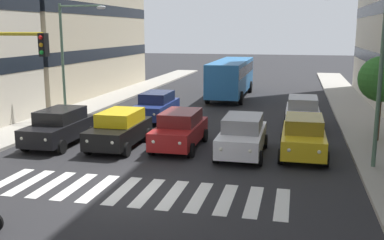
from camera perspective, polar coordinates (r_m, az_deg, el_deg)
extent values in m
plane|color=#262628|center=(15.66, -7.24, -8.99)|extent=(180.00, 180.00, 0.00)
cube|color=black|center=(41.77, -18.10, 8.18)|extent=(11.75, 19.05, 0.90)
cube|color=black|center=(41.76, -18.40, 13.00)|extent=(11.75, 19.05, 0.90)
cube|color=silver|center=(14.77, 11.40, -10.40)|extent=(0.45, 2.80, 0.01)
cube|color=silver|center=(14.82, 7.86, -10.21)|extent=(0.45, 2.80, 0.01)
cube|color=silver|center=(14.91, 4.37, -9.98)|extent=(0.45, 2.80, 0.01)
cube|color=silver|center=(15.06, 0.93, -9.73)|extent=(0.45, 2.80, 0.01)
cube|color=silver|center=(15.27, -2.41, -9.44)|extent=(0.45, 2.80, 0.01)
cube|color=silver|center=(15.52, -5.66, -9.14)|extent=(0.45, 2.80, 0.01)
cube|color=silver|center=(15.82, -8.78, -8.82)|extent=(0.45, 2.80, 0.01)
cube|color=silver|center=(16.16, -11.78, -8.48)|extent=(0.45, 2.80, 0.01)
cube|color=silver|center=(16.55, -14.64, -8.14)|extent=(0.45, 2.80, 0.01)
cube|color=silver|center=(16.97, -17.36, -7.80)|extent=(0.45, 2.80, 0.01)
cube|color=silver|center=(17.43, -19.93, -7.46)|extent=(0.45, 2.80, 0.01)
cube|color=silver|center=(17.93, -22.37, -7.12)|extent=(0.45, 2.80, 0.01)
cube|color=gold|center=(20.18, 13.96, -2.46)|extent=(1.80, 4.40, 0.80)
cube|color=olive|center=(20.22, 14.05, -0.41)|extent=(1.58, 2.46, 0.60)
cylinder|color=black|center=(18.92, 16.68, -4.79)|extent=(0.22, 0.64, 0.64)
cylinder|color=black|center=(18.88, 11.21, -4.55)|extent=(0.22, 0.64, 0.64)
cylinder|color=black|center=(21.72, 16.25, -2.70)|extent=(0.22, 0.64, 0.64)
cylinder|color=black|center=(21.69, 11.50, -2.49)|extent=(0.22, 0.64, 0.64)
sphere|color=white|center=(18.10, 15.87, -3.89)|extent=(0.18, 0.18, 0.18)
sphere|color=white|center=(18.07, 12.21, -3.73)|extent=(0.18, 0.18, 0.18)
cube|color=silver|center=(19.82, 6.39, -2.44)|extent=(1.80, 4.40, 0.80)
cube|color=gray|center=(19.86, 6.50, -0.35)|extent=(1.58, 2.46, 0.60)
cylinder|color=black|center=(18.45, 8.61, -4.84)|extent=(0.22, 0.64, 0.64)
cylinder|color=black|center=(18.66, 3.07, -4.53)|extent=(0.22, 0.64, 0.64)
cylinder|color=black|center=(21.25, 9.25, -2.69)|extent=(0.22, 0.64, 0.64)
cylinder|color=black|center=(21.43, 4.44, -2.46)|extent=(0.22, 0.64, 0.64)
sphere|color=white|center=(17.67, 7.42, -3.91)|extent=(0.18, 0.18, 0.18)
sphere|color=white|center=(17.82, 3.72, -3.71)|extent=(0.18, 0.18, 0.18)
cube|color=maroon|center=(20.90, -1.58, -1.65)|extent=(1.80, 4.40, 0.80)
cube|color=maroon|center=(20.95, -1.45, 0.33)|extent=(1.58, 2.46, 0.60)
cylinder|color=black|center=(19.42, -0.09, -3.88)|extent=(0.22, 0.64, 0.64)
cylinder|color=black|center=(19.90, -5.15, -3.55)|extent=(0.22, 0.64, 0.64)
cylinder|color=black|center=(22.17, 1.63, -1.96)|extent=(0.22, 0.64, 0.64)
cylinder|color=black|center=(22.59, -2.85, -1.72)|extent=(0.22, 0.64, 0.64)
sphere|color=white|center=(18.72, -1.55, -2.95)|extent=(0.18, 0.18, 0.18)
sphere|color=white|center=(19.04, -4.91, -2.74)|extent=(0.18, 0.18, 0.18)
cube|color=black|center=(21.26, -9.22, -1.57)|extent=(1.80, 4.40, 0.80)
cube|color=yellow|center=(21.30, -9.07, 0.38)|extent=(1.58, 2.46, 0.60)
cylinder|color=black|center=(19.72, -8.35, -3.76)|extent=(0.22, 0.64, 0.64)
cylinder|color=black|center=(20.44, -13.06, -3.41)|extent=(0.22, 0.64, 0.64)
cylinder|color=black|center=(22.36, -5.64, -1.89)|extent=(0.22, 0.64, 0.64)
cylinder|color=black|center=(23.00, -9.90, -1.64)|extent=(0.22, 0.64, 0.64)
sphere|color=white|center=(19.10, -10.06, -2.83)|extent=(0.18, 0.18, 0.18)
sphere|color=white|center=(19.57, -13.17, -2.61)|extent=(0.18, 0.18, 0.18)
cube|color=black|center=(22.39, -16.52, -1.24)|extent=(1.80, 4.40, 0.80)
cube|color=black|center=(22.43, -16.37, 0.61)|extent=(1.58, 2.46, 0.60)
cylinder|color=black|center=(20.82, -16.26, -3.30)|extent=(0.22, 0.64, 0.64)
cylinder|color=black|center=(21.75, -20.40, -2.94)|extent=(0.22, 0.64, 0.64)
cylinder|color=black|center=(23.32, -12.79, -1.57)|extent=(0.22, 0.64, 0.64)
cylinder|color=black|center=(24.15, -16.64, -1.33)|extent=(0.22, 0.64, 0.64)
sphere|color=white|center=(20.29, -18.09, -2.39)|extent=(0.18, 0.18, 0.18)
sphere|color=white|center=(20.90, -20.80, -2.18)|extent=(0.18, 0.18, 0.18)
cube|color=navy|center=(27.36, -4.57, 1.42)|extent=(1.80, 4.40, 0.80)
cube|color=#1D2547|center=(27.44, -4.47, 2.93)|extent=(1.58, 2.46, 0.60)
cylinder|color=black|center=(25.81, -3.63, -0.07)|extent=(0.22, 0.64, 0.64)
cylinder|color=black|center=(26.38, -7.37, 0.10)|extent=(0.22, 0.64, 0.64)
cylinder|color=black|center=(28.55, -1.95, 1.05)|extent=(0.22, 0.64, 0.64)
cylinder|color=black|center=(29.06, -5.38, 1.19)|extent=(0.22, 0.64, 0.64)
sphere|color=white|center=(25.16, -4.80, 0.72)|extent=(0.18, 0.18, 0.18)
sphere|color=white|center=(25.53, -7.27, 0.83)|extent=(0.18, 0.18, 0.18)
cube|color=silver|center=(26.05, 13.84, 0.62)|extent=(1.80, 4.40, 0.80)
cube|color=gray|center=(26.13, 13.91, 2.21)|extent=(1.58, 2.46, 0.60)
cylinder|color=black|center=(24.74, 15.91, -0.99)|extent=(0.22, 0.64, 0.64)
cylinder|color=black|center=(24.71, 11.74, -0.81)|extent=(0.22, 0.64, 0.64)
cylinder|color=black|center=(27.58, 15.65, 0.27)|extent=(0.22, 0.64, 0.64)
cylinder|color=black|center=(27.55, 11.91, 0.43)|extent=(0.22, 0.64, 0.64)
sphere|color=white|center=(23.94, 15.27, -0.18)|extent=(0.18, 0.18, 0.18)
sphere|color=white|center=(23.92, 12.51, -0.06)|extent=(0.18, 0.18, 0.18)
cube|color=#286BAD|center=(36.96, 5.03, 5.61)|extent=(2.50, 10.50, 2.50)
cube|color=black|center=(36.91, 5.04, 6.46)|extent=(2.52, 9.87, 0.80)
cylinder|color=black|center=(33.34, 6.22, 2.79)|extent=(0.28, 1.00, 1.00)
cylinder|color=black|center=(33.72, 1.99, 2.95)|extent=(0.28, 1.00, 1.00)
cylinder|color=black|center=(40.06, 7.42, 4.20)|extent=(0.28, 1.00, 1.00)
cylinder|color=black|center=(40.38, 3.88, 4.32)|extent=(0.28, 1.00, 1.00)
cube|color=black|center=(15.70, -18.34, 9.06)|extent=(0.24, 0.28, 0.76)
sphere|color=red|center=(15.57, -18.69, 9.91)|extent=(0.14, 0.14, 0.14)
sphere|color=orange|center=(15.57, -18.63, 9.03)|extent=(0.14, 0.14, 0.14)
sphere|color=green|center=(15.58, -18.58, 8.15)|extent=(0.14, 0.14, 0.14)
cylinder|color=#4C6B56|center=(18.50, 22.79, 4.57)|extent=(0.16, 0.16, 6.74)
cylinder|color=#4C6B56|center=(27.81, -16.11, 7.04)|extent=(0.16, 0.16, 6.79)
cylinder|color=#4C6B56|center=(27.17, -14.04, 13.90)|extent=(2.59, 0.10, 0.10)
ellipsoid|color=#B7BCC1|center=(26.61, -11.47, 13.86)|extent=(0.56, 0.28, 0.20)
cylinder|color=#513823|center=(23.44, 22.60, 0.40)|extent=(0.20, 0.20, 2.34)
sphere|color=#2D6B28|center=(23.19, 22.95, 4.82)|extent=(2.18, 2.18, 2.18)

